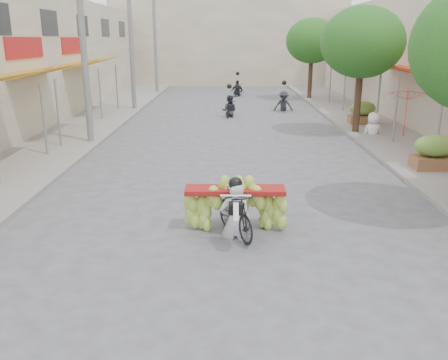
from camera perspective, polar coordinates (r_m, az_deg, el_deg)
ground at (r=7.25m, az=1.01°, el=-16.36°), size 120.00×120.00×0.00m
sidewalk_left at (r=22.52m, az=-17.57°, el=5.96°), size 4.00×60.00×0.12m
sidewalk_right at (r=22.57m, az=18.81°, el=5.87°), size 4.00×60.00×0.12m
far_building at (r=44.08m, az=0.56°, el=16.10°), size 20.00×6.00×7.00m
utility_pole_mid at (r=18.84m, az=-16.66°, el=16.25°), size 0.60×0.24×8.00m
utility_pole_far at (r=27.59m, az=-11.15°, el=16.55°), size 0.60×0.24×8.00m
utility_pole_back at (r=36.46m, az=-8.31°, el=16.64°), size 0.60×0.24×8.00m
street_tree_mid at (r=20.81m, az=16.31°, el=15.59°), size 3.40×3.40×5.25m
street_tree_far at (r=32.54m, az=10.55°, el=16.12°), size 3.40×3.40×5.25m
produce_crate_mid at (r=15.75m, az=23.96°, el=3.37°), size 1.20×0.88×1.16m
produce_crate_far at (r=23.18m, az=16.31°, el=7.99°), size 1.20×0.88×1.16m
banana_motorbike at (r=9.83m, az=1.35°, el=-2.51°), size 2.20×1.85×2.18m
market_umbrella at (r=16.80m, az=21.35°, el=10.23°), size 2.03×2.03×1.58m
pedestrian at (r=20.73m, az=17.64°, el=7.78°), size 0.98×0.71×1.80m
bg_motorbike_a at (r=24.93m, az=0.64°, el=9.39°), size 0.87×1.47×1.95m
bg_motorbike_b at (r=27.14m, az=7.20°, el=10.06°), size 1.09×1.54×1.95m
bg_motorbike_c at (r=34.04m, az=1.64°, el=11.38°), size 1.10×1.65×1.95m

